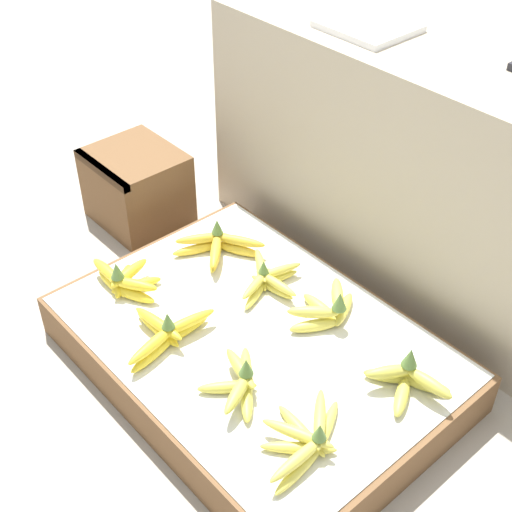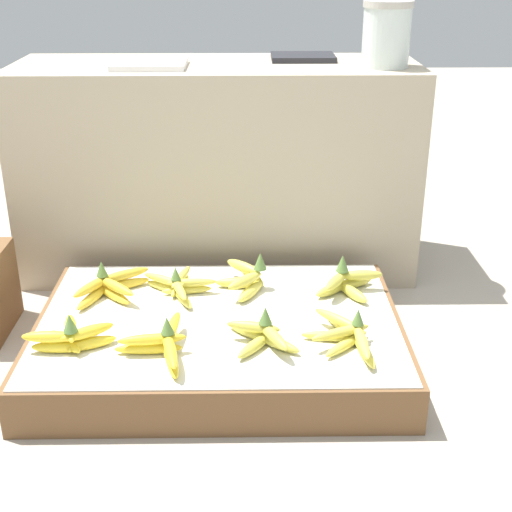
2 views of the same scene
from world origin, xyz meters
name	(u,v)px [view 2 (image 2 of 2)]	position (x,y,z in m)	size (l,w,h in m)	color
ground_plane	(220,358)	(0.00, 0.00, 0.00)	(10.00, 10.00, 0.00)	#A89E8E
display_platform	(219,338)	(0.00, 0.00, 0.06)	(1.00, 0.70, 0.13)	brown
back_vendor_table	(218,168)	(-0.02, 0.66, 0.35)	(1.33, 0.47, 0.71)	tan
banana_bunch_front_left	(72,337)	(-0.36, -0.15, 0.16)	(0.23, 0.15, 0.11)	yellow
banana_bunch_front_midleft	(164,343)	(-0.13, -0.19, 0.16)	(0.18, 0.27, 0.10)	yellow
banana_bunch_front_midright	(262,335)	(0.11, -0.15, 0.16)	(0.20, 0.20, 0.10)	gold
banana_bunch_front_right	(347,335)	(0.33, -0.14, 0.16)	(0.18, 0.28, 0.10)	#DBCC4C
banana_bunch_middle_left	(110,286)	(-0.32, 0.14, 0.16)	(0.21, 0.22, 0.10)	gold
banana_bunch_middle_midleft	(179,285)	(-0.12, 0.15, 0.16)	(0.23, 0.23, 0.09)	#DBCC4C
banana_bunch_middle_midright	(247,278)	(0.08, 0.18, 0.16)	(0.16, 0.23, 0.11)	#DBCC4C
banana_bunch_middle_right	(347,282)	(0.37, 0.15, 0.16)	(0.21, 0.17, 0.11)	gold
glass_jar	(386,34)	(0.52, 0.58, 0.81)	(0.16, 0.16, 0.20)	silver
foam_tray_white	(150,64)	(-0.23, 0.60, 0.72)	(0.23, 0.20, 0.02)	white
foam_tray_dark	(303,57)	(0.27, 0.73, 0.72)	(0.21, 0.16, 0.02)	#232328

